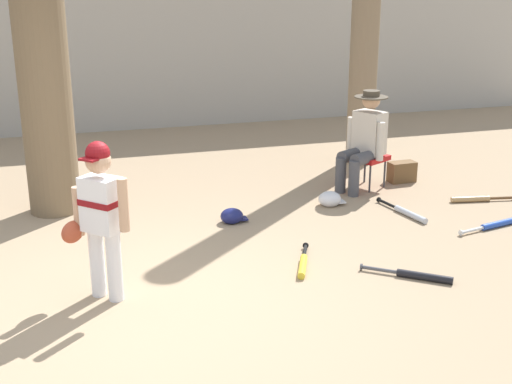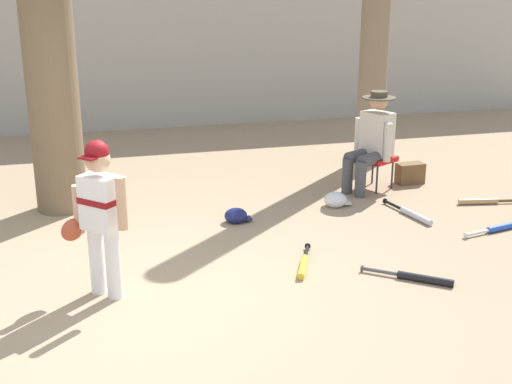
{
  "view_description": "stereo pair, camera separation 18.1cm",
  "coord_description": "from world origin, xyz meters",
  "px_view_note": "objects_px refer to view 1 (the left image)",
  "views": [
    {
      "loc": [
        -0.58,
        -4.86,
        2.5
      ],
      "look_at": [
        1.03,
        0.38,
        0.75
      ],
      "focal_mm": 47.62,
      "sensor_mm": 36.0,
      "label": 1
    },
    {
      "loc": [
        -0.4,
        -4.91,
        2.5
      ],
      "look_at": [
        1.03,
        0.38,
        0.75
      ],
      "focal_mm": 47.62,
      "sensor_mm": 36.0,
      "label": 2
    }
  ],
  "objects_px": {
    "seated_spectator": "(364,138)",
    "folding_stool": "(368,159)",
    "handbag_beside_stool": "(402,172)",
    "bat_black_composite": "(417,275)",
    "bat_wood_tan": "(475,199)",
    "batting_helmet_navy": "(232,216)",
    "young_ballplayer": "(100,211)",
    "batting_helmet_white": "(330,199)",
    "bat_yellow_trainer": "(303,264)",
    "bat_blue_youth": "(494,225)",
    "bat_aluminum_silver": "(407,213)"
  },
  "relations": [
    {
      "from": "bat_blue_youth",
      "to": "bat_yellow_trainer",
      "type": "xyz_separation_m",
      "value": [
        -2.26,
        -0.35,
        0.0
      ]
    },
    {
      "from": "bat_blue_youth",
      "to": "bat_wood_tan",
      "type": "distance_m",
      "value": 0.86
    },
    {
      "from": "bat_aluminum_silver",
      "to": "batting_helmet_navy",
      "type": "bearing_deg",
      "value": 169.5
    },
    {
      "from": "seated_spectator",
      "to": "folding_stool",
      "type": "bearing_deg",
      "value": 27.38
    },
    {
      "from": "bat_aluminum_silver",
      "to": "bat_yellow_trainer",
      "type": "height_order",
      "value": "same"
    },
    {
      "from": "young_ballplayer",
      "to": "bat_black_composite",
      "type": "distance_m",
      "value": 2.73
    },
    {
      "from": "folding_stool",
      "to": "bat_yellow_trainer",
      "type": "relative_size",
      "value": 0.8
    },
    {
      "from": "bat_blue_youth",
      "to": "batting_helmet_white",
      "type": "height_order",
      "value": "batting_helmet_white"
    },
    {
      "from": "folding_stool",
      "to": "seated_spectator",
      "type": "height_order",
      "value": "seated_spectator"
    },
    {
      "from": "bat_yellow_trainer",
      "to": "bat_wood_tan",
      "type": "distance_m",
      "value": 2.82
    },
    {
      "from": "seated_spectator",
      "to": "batting_helmet_white",
      "type": "bearing_deg",
      "value": -142.92
    },
    {
      "from": "batting_helmet_white",
      "to": "batting_helmet_navy",
      "type": "bearing_deg",
      "value": -170.09
    },
    {
      "from": "bat_blue_youth",
      "to": "batting_helmet_navy",
      "type": "bearing_deg",
      "value": 159.49
    },
    {
      "from": "young_ballplayer",
      "to": "bat_aluminum_silver",
      "type": "xyz_separation_m",
      "value": [
        3.33,
        1.04,
        -0.71
      ]
    },
    {
      "from": "folding_stool",
      "to": "bat_black_composite",
      "type": "xyz_separation_m",
      "value": [
        -0.77,
        -2.56,
        -0.33
      ]
    },
    {
      "from": "seated_spectator",
      "to": "bat_yellow_trainer",
      "type": "xyz_separation_m",
      "value": [
        -1.53,
        -1.99,
        -0.61
      ]
    },
    {
      "from": "seated_spectator",
      "to": "bat_aluminum_silver",
      "type": "distance_m",
      "value": 1.2
    },
    {
      "from": "seated_spectator",
      "to": "batting_helmet_navy",
      "type": "relative_size",
      "value": 4.15
    },
    {
      "from": "handbag_beside_stool",
      "to": "batting_helmet_navy",
      "type": "height_order",
      "value": "handbag_beside_stool"
    },
    {
      "from": "bat_black_composite",
      "to": "bat_wood_tan",
      "type": "relative_size",
      "value": 0.87
    },
    {
      "from": "handbag_beside_stool",
      "to": "bat_black_composite",
      "type": "distance_m",
      "value": 2.94
    },
    {
      "from": "bat_wood_tan",
      "to": "bat_aluminum_silver",
      "type": "bearing_deg",
      "value": -169.25
    },
    {
      "from": "bat_blue_youth",
      "to": "bat_black_composite",
      "type": "xyz_separation_m",
      "value": [
        -1.4,
        -0.87,
        0.0
      ]
    },
    {
      "from": "batting_helmet_navy",
      "to": "seated_spectator",
      "type": "bearing_deg",
      "value": 20.44
    },
    {
      "from": "seated_spectator",
      "to": "batting_helmet_white",
      "type": "relative_size",
      "value": 3.87
    },
    {
      "from": "seated_spectator",
      "to": "bat_aluminum_silver",
      "type": "relative_size",
      "value": 1.46
    },
    {
      "from": "bat_aluminum_silver",
      "to": "batting_helmet_white",
      "type": "distance_m",
      "value": 0.87
    },
    {
      "from": "seated_spectator",
      "to": "bat_yellow_trainer",
      "type": "distance_m",
      "value": 2.59
    },
    {
      "from": "handbag_beside_stool",
      "to": "bat_wood_tan",
      "type": "height_order",
      "value": "handbag_beside_stool"
    },
    {
      "from": "bat_blue_youth",
      "to": "bat_wood_tan",
      "type": "height_order",
      "value": "same"
    },
    {
      "from": "handbag_beside_stool",
      "to": "folding_stool",
      "type": "bearing_deg",
      "value": -171.24
    },
    {
      "from": "folding_stool",
      "to": "handbag_beside_stool",
      "type": "bearing_deg",
      "value": 8.76
    },
    {
      "from": "bat_aluminum_silver",
      "to": "bat_black_composite",
      "type": "bearing_deg",
      "value": -115.98
    },
    {
      "from": "seated_spectator",
      "to": "batting_helmet_white",
      "type": "distance_m",
      "value": 0.97
    },
    {
      "from": "young_ballplayer",
      "to": "seated_spectator",
      "type": "bearing_deg",
      "value": 32.35
    },
    {
      "from": "handbag_beside_stool",
      "to": "bat_aluminum_silver",
      "type": "bearing_deg",
      "value": -116.05
    },
    {
      "from": "folding_stool",
      "to": "batting_helmet_white",
      "type": "bearing_deg",
      "value": -144.0
    },
    {
      "from": "bat_black_composite",
      "to": "bat_wood_tan",
      "type": "distance_m",
      "value": 2.4
    },
    {
      "from": "bat_black_composite",
      "to": "batting_helmet_white",
      "type": "relative_size",
      "value": 2.13
    },
    {
      "from": "folding_stool",
      "to": "batting_helmet_white",
      "type": "distance_m",
      "value": 0.93
    },
    {
      "from": "bat_aluminum_silver",
      "to": "young_ballplayer",
      "type": "bearing_deg",
      "value": -162.57
    },
    {
      "from": "bat_yellow_trainer",
      "to": "folding_stool",
      "type": "bearing_deg",
      "value": 51.52
    },
    {
      "from": "seated_spectator",
      "to": "bat_black_composite",
      "type": "xyz_separation_m",
      "value": [
        -0.68,
        -2.52,
        -0.61
      ]
    },
    {
      "from": "bat_aluminum_silver",
      "to": "batting_helmet_white",
      "type": "xyz_separation_m",
      "value": [
        -0.67,
        0.56,
        0.04
      ]
    },
    {
      "from": "bat_black_composite",
      "to": "batting_helmet_navy",
      "type": "bearing_deg",
      "value": 122.41
    },
    {
      "from": "seated_spectator",
      "to": "bat_aluminum_silver",
      "type": "bearing_deg",
      "value": -87.63
    },
    {
      "from": "handbag_beside_stool",
      "to": "bat_aluminum_silver",
      "type": "xyz_separation_m",
      "value": [
        -0.57,
        -1.16,
        -0.1
      ]
    },
    {
      "from": "young_ballplayer",
      "to": "bat_yellow_trainer",
      "type": "relative_size",
      "value": 1.93
    },
    {
      "from": "batting_helmet_navy",
      "to": "bat_aluminum_silver",
      "type": "bearing_deg",
      "value": -10.5
    },
    {
      "from": "bat_black_composite",
      "to": "seated_spectator",
      "type": "bearing_deg",
      "value": 74.9
    }
  ]
}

